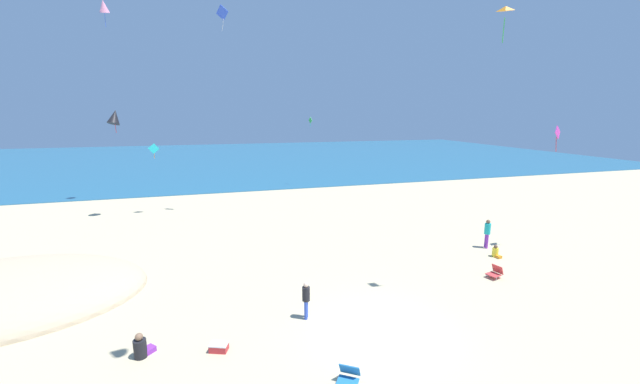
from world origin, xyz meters
name	(u,v)px	position (x,y,z in m)	size (l,w,h in m)	color
ground_plane	(310,241)	(0.00, 10.00, 0.00)	(120.00, 120.00, 0.00)	#C6B58C
ocean_water	(245,157)	(0.00, 55.64, 0.03)	(120.00, 60.00, 0.05)	#236084
beach_chair_far_right	(103,296)	(-9.98, 5.15, 0.24)	(0.78, 0.76, 0.52)	#2370B2
beach_chair_near_camera	(348,377)	(-2.01, -2.10, 0.25)	(0.87, 0.89, 0.58)	#2370B2
beach_chair_far_left	(495,272)	(7.06, 2.60, 0.27)	(0.76, 0.67, 0.59)	#D13D3D
cooler_box	(219,347)	(-5.51, 0.51, 0.13)	(0.67, 0.55, 0.26)	red
person_0	(487,232)	(9.42, 6.03, 0.96)	(0.43, 0.43, 1.67)	purple
person_1	(306,298)	(-2.31, 1.63, 0.84)	(0.37, 0.37, 1.45)	blue
person_2	(496,252)	(8.95, 4.73, 0.25)	(0.36, 0.56, 0.67)	yellow
person_3	(141,348)	(-7.86, 0.90, 0.31)	(0.72, 0.70, 0.83)	black
kite_teal	(154,149)	(-9.55, 19.18, 4.98)	(0.80, 0.33, 1.10)	#1EADAD
kite_black	(114,117)	(-11.89, 18.97, 7.32)	(1.30, 1.37, 1.73)	black
kite_green	(310,120)	(4.51, 26.97, 6.85)	(0.23, 0.62, 0.96)	green
kite_magenta	(558,133)	(12.50, 5.07, 6.52)	(0.66, 0.34, 1.40)	#DB3DA8
kite_pink	(104,6)	(-12.83, 23.81, 15.69)	(0.80, 0.99, 2.04)	pink
kite_blue	(222,13)	(-4.17, 17.61, 14.33)	(0.82, 0.65, 1.69)	blue
kite_orange	(506,9)	(5.01, 1.20, 11.20)	(0.57, 0.56, 1.26)	orange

